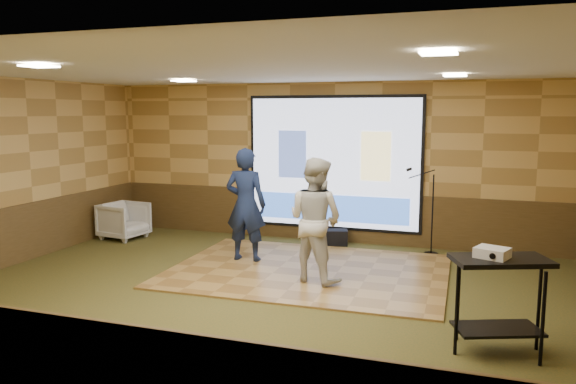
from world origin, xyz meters
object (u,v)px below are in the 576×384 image
(dance_floor, at_px, (308,270))
(mic_stand, at_px, (429,226))
(player_left, at_px, (246,204))
(av_table, at_px, (499,286))
(projector_screen, at_px, (333,164))
(projector, at_px, (492,253))
(duffel_bag, at_px, (335,237))
(player_right, at_px, (315,220))
(banquet_chair, at_px, (124,221))

(dance_floor, distance_m, mic_stand, 2.44)
(player_left, xyz_separation_m, mic_stand, (2.80, 1.50, -0.46))
(player_left, relative_size, av_table, 1.85)
(projector_screen, xyz_separation_m, dance_floor, (0.15, -2.10, -1.46))
(dance_floor, distance_m, player_left, 1.50)
(projector, distance_m, mic_stand, 4.09)
(projector_screen, bearing_deg, duffel_bag, -64.83)
(projector_screen, xyz_separation_m, projector, (2.75, -4.31, -0.43))
(duffel_bag, bearing_deg, projector_screen, 115.17)
(player_left, relative_size, player_right, 1.04)
(dance_floor, relative_size, player_left, 2.26)
(projector, bearing_deg, player_right, 164.92)
(player_left, relative_size, duffel_bag, 4.09)
(projector, height_order, duffel_bag, projector)
(projector_screen, relative_size, duffel_bag, 7.34)
(projector_screen, distance_m, player_right, 2.68)
(av_table, bearing_deg, player_right, 145.18)
(av_table, xyz_separation_m, duffel_bag, (-2.72, 4.04, -0.56))
(dance_floor, xyz_separation_m, av_table, (2.69, -2.19, 0.69))
(player_left, relative_size, projector, 5.98)
(projector_screen, relative_size, projector, 10.73)
(player_right, bearing_deg, projector, 163.18)
(av_table, distance_m, mic_stand, 4.06)
(projector_screen, height_order, av_table, projector_screen)
(player_right, height_order, duffel_bag, player_right)
(dance_floor, distance_m, av_table, 3.53)
(player_left, height_order, av_table, player_left)
(av_table, bearing_deg, duffel_bag, 123.96)
(player_left, bearing_deg, banquet_chair, -19.13)
(projector, height_order, mic_stand, mic_stand)
(projector_screen, distance_m, player_left, 2.17)
(projector_screen, height_order, player_right, projector_screen)
(projector_screen, height_order, duffel_bag, projector_screen)
(player_left, height_order, duffel_bag, player_left)
(av_table, bearing_deg, dance_floor, 140.81)
(duffel_bag, bearing_deg, av_table, -56.04)
(av_table, distance_m, projector, 0.36)
(player_left, distance_m, projector, 4.47)
(av_table, bearing_deg, projector, -167.52)
(player_right, distance_m, duffel_bag, 2.49)
(av_table, distance_m, duffel_bag, 4.90)
(mic_stand, bearing_deg, av_table, -72.35)
(banquet_chair, bearing_deg, duffel_bag, -70.12)
(player_right, distance_m, projector, 2.91)
(projector_screen, bearing_deg, dance_floor, -85.86)
(player_left, distance_m, av_table, 4.54)
(player_left, bearing_deg, av_table, 143.73)
(projector, relative_size, duffel_bag, 0.68)
(player_right, height_order, mic_stand, player_right)
(dance_floor, distance_m, projector, 3.56)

